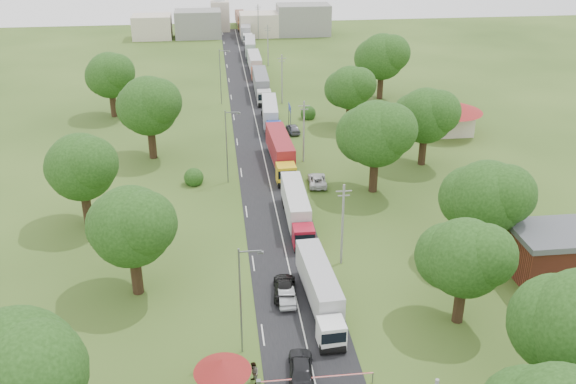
{
  "coord_description": "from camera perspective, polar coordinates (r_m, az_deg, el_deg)",
  "views": [
    {
      "loc": [
        -6.78,
        -63.32,
        35.16
      ],
      "look_at": [
        1.31,
        4.64,
        3.0
      ],
      "focal_mm": 40.0,
      "sensor_mm": 36.0,
      "label": 1
    }
  ],
  "objects": [
    {
      "name": "ground",
      "position": [
        72.74,
        -0.6,
        -3.74
      ],
      "size": [
        260.0,
        260.0,
        0.0
      ],
      "primitive_type": "plane",
      "color": "#2B4316",
      "rests_on": "ground"
    },
    {
      "name": "road",
      "position": [
        90.69,
        -1.97,
        2.34
      ],
      "size": [
        8.0,
        200.0,
        0.04
      ],
      "primitive_type": "cube",
      "color": "black",
      "rests_on": "ground"
    },
    {
      "name": "boom_barrier",
      "position": [
        51.69,
        0.98,
        -16.36
      ],
      "size": [
        9.22,
        0.35,
        1.18
      ],
      "color": "slate",
      "rests_on": "ground"
    },
    {
      "name": "guard_booth",
      "position": [
        50.57,
        -5.83,
        -15.72
      ],
      "size": [
        4.4,
        4.4,
        3.45
      ],
      "color": "beige",
      "rests_on": "ground"
    },
    {
      "name": "info_sign",
      "position": [
        104.14,
        0.15,
        7.18
      ],
      "size": [
        0.12,
        3.1,
        4.1
      ],
      "color": "slate",
      "rests_on": "ground"
    },
    {
      "name": "pole_1",
      "position": [
        65.2,
        4.87,
        -2.8
      ],
      "size": [
        1.6,
        0.24,
        9.0
      ],
      "color": "gray",
      "rests_on": "ground"
    },
    {
      "name": "pole_2",
      "position": [
        90.5,
        1.41,
        5.48
      ],
      "size": [
        1.6,
        0.24,
        9.0
      ],
      "color": "gray",
      "rests_on": "ground"
    },
    {
      "name": "pole_3",
      "position": [
        117.03,
        -0.54,
        10.07
      ],
      "size": [
        1.6,
        0.24,
        9.0
      ],
      "color": "gray",
      "rests_on": "ground"
    },
    {
      "name": "pole_4",
      "position": [
        144.12,
        -1.8,
        12.95
      ],
      "size": [
        1.6,
        0.24,
        9.0
      ],
      "color": "gray",
      "rests_on": "ground"
    },
    {
      "name": "pole_5",
      "position": [
        171.5,
        -2.67,
        14.9
      ],
      "size": [
        1.6,
        0.24,
        9.0
      ],
      "color": "gray",
      "rests_on": "ground"
    },
    {
      "name": "lamp_0",
      "position": [
        52.49,
        -4.1,
        -9.24
      ],
      "size": [
        2.03,
        0.22,
        10.0
      ],
      "color": "slate",
      "rests_on": "ground"
    },
    {
      "name": "lamp_1",
      "position": [
        83.74,
        -5.39,
        4.35
      ],
      "size": [
        2.03,
        0.22,
        10.0
      ],
      "color": "slate",
      "rests_on": "ground"
    },
    {
      "name": "lamp_2",
      "position": [
        117.14,
        -5.97,
        10.39
      ],
      "size": [
        2.03,
        0.22,
        10.0
      ],
      "color": "slate",
      "rests_on": "ground"
    },
    {
      "name": "tree_2",
      "position": [
        57.57,
        15.43,
        -5.59
      ],
      "size": [
        8.0,
        8.0,
        10.1
      ],
      "color": "#382616",
      "rests_on": "ground"
    },
    {
      "name": "tree_3",
      "position": [
        67.64,
        17.22,
        -0.43
      ],
      "size": [
        8.8,
        8.8,
        11.07
      ],
      "color": "#382616",
      "rests_on": "ground"
    },
    {
      "name": "tree_4",
      "position": [
        80.85,
        7.81,
        5.19
      ],
      "size": [
        9.6,
        9.6,
        12.05
      ],
      "color": "#382616",
      "rests_on": "ground"
    },
    {
      "name": "tree_5",
      "position": [
        90.81,
        12.12,
        6.68
      ],
      "size": [
        8.8,
        8.8,
        11.07
      ],
      "color": "#382616",
      "rests_on": "ground"
    },
    {
      "name": "tree_6",
      "position": [
        104.81,
        5.53,
        9.24
      ],
      "size": [
        8.0,
        8.0,
        10.1
      ],
      "color": "#382616",
      "rests_on": "ground"
    },
    {
      "name": "tree_7",
      "position": [
        120.72,
        8.34,
        11.83
      ],
      "size": [
        9.6,
        9.6,
        12.05
      ],
      "color": "#382616",
      "rests_on": "ground"
    },
    {
      "name": "tree_9",
      "position": [
        45.19,
        -23.0,
        -14.4
      ],
      "size": [
        9.6,
        9.6,
        12.05
      ],
      "color": "#382616",
      "rests_on": "ground"
    },
    {
      "name": "tree_10",
      "position": [
        60.89,
        -13.79,
        -2.93
      ],
      "size": [
        8.8,
        8.8,
        11.07
      ],
      "color": "#382616",
      "rests_on": "ground"
    },
    {
      "name": "tree_11",
      "position": [
        75.51,
        -17.93,
        2.18
      ],
      "size": [
        8.8,
        8.8,
        11.07
      ],
      "color": "#382616",
      "rests_on": "ground"
    },
    {
      "name": "tree_12",
      "position": [
        93.07,
        -12.29,
        7.52
      ],
      "size": [
        9.6,
        9.6,
        12.05
      ],
      "color": "#382616",
      "rests_on": "ground"
    },
    {
      "name": "tree_13",
      "position": [
        113.34,
        -15.56,
        9.99
      ],
      "size": [
        8.8,
        8.8,
        11.07
      ],
      "color": "#382616",
      "rests_on": "ground"
    },
    {
      "name": "house_brick",
      "position": [
        69.03,
        22.65,
        -5.07
      ],
      "size": [
        8.6,
        6.6,
        5.2
      ],
      "color": "maroon",
      "rests_on": "ground"
    },
    {
      "name": "house_cream",
      "position": [
        105.14,
        14.13,
        6.95
      ],
      "size": [
        10.08,
        10.08,
        5.8
      ],
      "color": "beige",
      "rests_on": "ground"
    },
    {
      "name": "distant_town",
      "position": [
        176.35,
        -4.4,
        14.75
      ],
      "size": [
        52.0,
        8.0,
        8.0
      ],
      "color": "gray",
      "rests_on": "ground"
    },
    {
      "name": "church",
      "position": [
        183.77,
        -6.06,
        15.71
      ],
      "size": [
        5.0,
        5.0,
        12.3
      ],
      "color": "beige",
      "rests_on": "ground"
    },
    {
      "name": "truck_0",
      "position": [
        59.69,
        2.88,
        -8.64
      ],
      "size": [
        2.92,
        13.55,
        3.74
      ],
      "color": "white",
      "rests_on": "ground"
    },
    {
      "name": "truck_1",
      "position": [
        74.08,
        0.75,
        -1.41
      ],
      "size": [
        2.5,
        13.75,
        3.81
      ],
      "color": "#A31226",
      "rests_on": "ground"
    },
    {
      "name": "truck_2",
      "position": [
        89.74,
        -0.65,
        3.62
      ],
      "size": [
        3.01,
        14.99,
        4.15
      ],
      "color": "yellow",
      "rests_on": "ground"
    },
    {
      "name": "truck_3",
      "position": [
        105.86,
        -1.57,
        6.91
      ],
      "size": [
        2.98,
        13.71,
        3.79
      ],
      "color": "#1A3C9F",
      "rests_on": "ground"
    },
    {
      "name": "truck_4",
      "position": [
        122.51,
        -2.4,
        9.53
      ],
      "size": [
        2.74,
        14.84,
        4.11
      ],
      "color": "silver",
      "rests_on": "ground"
    },
    {
      "name": "truck_5",
      "position": [
        138.45,
        -2.95,
        11.29
      ],
      "size": [
        2.38,
        13.88,
        3.85
      ],
      "color": "#A83619",
      "rests_on": "ground"
    },
    {
      "name": "truck_6",
      "position": [
        153.34,
        -3.36,
        12.65
      ],
      "size": [
        3.02,
        13.97,
        3.86
      ],
      "color": "#2B7430",
      "rests_on": "ground"
    },
    {
      "name": "truck_7",
      "position": [
        172.05,
        -3.74,
        14.04
      ],
      "size": [
        3.23,
        14.39,
        3.97
      ],
      "color": "silver",
      "rests_on": "ground"
    },
    {
      "name": "truck_8",
      "position": [
        188.57,
        -4.19,
        15.0
      ],
      "size": [
        2.92,
        14.31,
        3.96
      ],
      "color": "brown",
      "rests_on": "ground"
    },
    {
      "name": "car_lane_front",
      "position": [
        52.9,
        1.16,
        -15.31
      ],
      "size": [
        2.44,
        5.01,
        1.65
      ],
      "primitive_type": "imported",
      "rotation": [
        0.0,
        0.0,
        3.04
      ],
      "color": "black",
      "rests_on": "ground"
    },
    {
      "name": "car_lane_mid",
      "position": [
        61.2,
        -0.19,
        -9.08
      ],
      "size": [
        1.55,
        4.36,
        1.43
      ],
      "primitive_type": "imported",
      "rotation": [
        0.0,
        0.0,
        3.13
      ],
      "color": "#A7AAAF",
      "rests_on": "ground"
    },
    {
      "name": "car_lane_rear",
      "position": [
        62.05,
        -0.31,
        -8.5
      ],
      "size": [
        2.62,
        5.42,
        1.52
      ],
      "primitive_type": "imported",
      "rotation": [
        0.0,
        0.0,
        3.05
      ],
      "color": "black",
      "rests_on": "ground"
    },
    {
      "name": "car_verge_near",
      "position": [
        84.48,
        2.62,
        1.06
      ],
      "size": [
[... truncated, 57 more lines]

